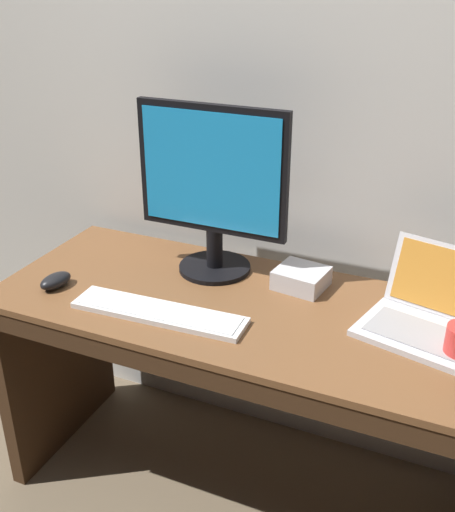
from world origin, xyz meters
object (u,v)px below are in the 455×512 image
Objects in this scene: computer_mouse at (56,281)px; external_drive_box at (301,278)px; external_monitor at (212,188)px; laptop_silver at (432,317)px; wired_keyboard at (159,312)px.

computer_mouse is 0.73m from external_drive_box.
external_monitor is at bearing 48.10° from computer_mouse.
computer_mouse is at bearing -156.09° from external_drive_box.
laptop_silver is 2.65× the size of external_drive_box.
laptop_silver is 0.76× the size of wired_keyboard.
external_monitor is 1.04× the size of wired_keyboard.
wired_keyboard is (-0.02, -0.30, -0.26)m from external_monitor.
laptop_silver is 0.73× the size of external_monitor.
external_monitor reaches higher than wired_keyboard.
laptop_silver reaches higher than wired_keyboard.
external_drive_box is (-0.38, 0.09, -0.01)m from laptop_silver.
external_monitor is at bearing -177.77° from external_drive_box.
wired_keyboard is 4.75× the size of computer_mouse.
external_drive_box is at bearing 35.46° from computer_mouse.
wired_keyboard is (-0.69, -0.22, -0.03)m from laptop_silver.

